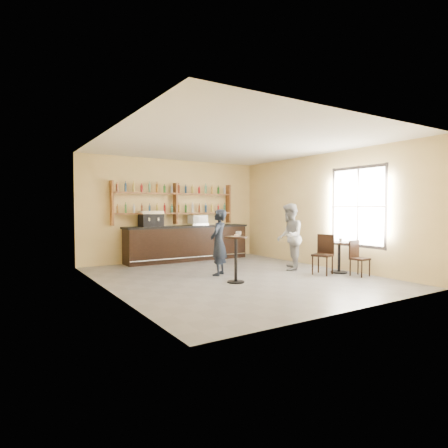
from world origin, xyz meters
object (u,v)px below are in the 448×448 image
man_main (219,242)px  patron_second (289,237)px  pedestal_table (236,259)px  cafe_table (339,257)px  pastry_case (198,220)px  chair_south (360,258)px  bar_counter (188,243)px  chair_west (323,255)px  espresso_machine (151,219)px

man_main → patron_second: bearing=129.6°
pedestal_table → cafe_table: 2.98m
pastry_case → chair_south: size_ratio=0.63×
bar_counter → pastry_case: size_ratio=7.47×
pedestal_table → patron_second: 2.31m
pedestal_table → chair_west: pedestal_table is taller
bar_counter → espresso_machine: 1.45m
man_main → pedestal_table: bearing=40.2°
cafe_table → chair_south: chair_south is taller
bar_counter → pedestal_table: bar_counter is taller
espresso_machine → cafe_table: espresso_machine is taller
pastry_case → cafe_table: bearing=-66.3°
pastry_case → cafe_table: pastry_case is taller
espresso_machine → man_main: (0.70, -2.74, -0.53)m
espresso_machine → man_main: bearing=-77.4°
pedestal_table → man_main: bearing=81.1°
chair_south → man_main: bearing=141.9°
pedestal_table → cafe_table: (2.96, -0.37, -0.12)m
espresso_machine → chair_south: bearing=-54.7°
pastry_case → espresso_machine: bearing=178.6°
pedestal_table → espresso_machine: bearing=98.2°
cafe_table → espresso_machine: bearing=130.5°
pedestal_table → patron_second: (2.18, 0.65, 0.38)m
chair_west → bar_counter: bearing=-177.6°
pedestal_table → patron_second: size_ratio=0.58×
man_main → chair_south: 3.49m
pedestal_table → chair_south: pedestal_table is taller
man_main → chair_south: size_ratio=1.88×
chair_west → cafe_table: bearing=64.0°
pastry_case → patron_second: bearing=-71.0°
bar_counter → patron_second: (1.51, -3.08, 0.34)m
espresso_machine → man_main: size_ratio=0.41×
espresso_machine → pastry_case: (1.58, 0.00, -0.07)m
espresso_machine → patron_second: bearing=-50.2°
espresso_machine → chair_south: size_ratio=0.76×
pastry_case → chair_south: pastry_case is taller
espresso_machine → man_main: man_main is taller
patron_second → espresso_machine: bearing=-94.0°
chair_south → espresso_machine: bearing=123.5°
espresso_machine → chair_south: espresso_machine is taller
bar_counter → chair_west: (1.73, -4.05, -0.05)m
espresso_machine → pedestal_table: 3.86m
espresso_machine → chair_west: espresso_machine is taller
bar_counter → pastry_case: bearing=0.0°
cafe_table → chair_west: size_ratio=0.80×
pastry_case → patron_second: 3.30m
espresso_machine → pastry_case: size_ratio=1.21×
pedestal_table → chair_south: (3.01, -0.97, -0.08)m
pedestal_table → man_main: man_main is taller
pedestal_table → cafe_table: bearing=-7.2°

